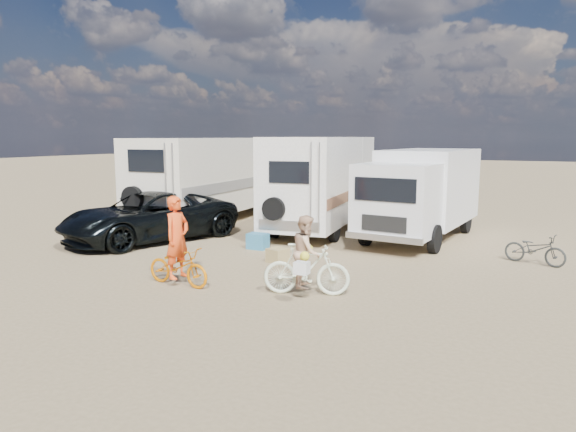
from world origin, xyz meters
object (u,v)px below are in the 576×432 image
at_px(box_truck, 420,195).
at_px(crate, 278,255).
at_px(bike_man, 178,266).
at_px(rv_main, 322,184).
at_px(bike_woman, 306,269).
at_px(rv_left, 216,179).
at_px(bike_parked, 535,249).
at_px(cooler, 258,241).
at_px(rider_woman, 306,260).
at_px(rider_man, 178,245).
at_px(dark_suv, 150,216).

xyz_separation_m(box_truck, crate, (-2.81, -4.89, -1.27)).
bearing_deg(bike_man, rv_main, 2.71).
bearing_deg(bike_woman, rv_left, 26.08).
bearing_deg(rv_left, bike_parked, -16.62).
distance_m(bike_man, bike_woman, 2.96).
bearing_deg(cooler, rider_woman, -48.59).
bearing_deg(rv_main, bike_woman, -76.17).
xyz_separation_m(bike_woman, rider_woman, (0.00, -0.00, 0.21)).
bearing_deg(box_truck, bike_woman, -90.65).
bearing_deg(rider_woman, cooler, 24.00).
bearing_deg(cooler, bike_parked, 11.17).
height_order(rv_left, bike_woman, rv_left).
bearing_deg(rv_main, crate, -86.69).
xyz_separation_m(rider_man, bike_parked, (7.34, 5.55, -0.52)).
height_order(bike_woman, crate, bike_woman).
xyz_separation_m(rv_left, rider_woman, (7.35, -8.01, -0.88)).
distance_m(rider_woman, bike_parked, 6.69).
bearing_deg(bike_man, bike_woman, -74.42).
xyz_separation_m(bike_man, rider_woman, (2.91, 0.55, 0.33)).
relative_size(dark_suv, rider_man, 3.07).
bearing_deg(bike_parked, crate, 131.86).
height_order(rider_man, crate, rider_man).
xyz_separation_m(box_truck, bike_man, (-3.89, -7.82, -1.02)).
bearing_deg(dark_suv, bike_parked, 29.29).
distance_m(bike_woman, bike_parked, 6.69).
height_order(rv_main, bike_woman, rv_main).
xyz_separation_m(rv_left, cooler, (4.24, -4.36, -1.41)).
bearing_deg(bike_woman, dark_suv, 47.77).
xyz_separation_m(rv_left, crate, (5.51, -5.63, -1.46)).
relative_size(rv_left, bike_man, 5.33).
height_order(rv_left, crate, rv_left).
relative_size(rider_man, rider_woman, 1.21).
relative_size(bike_man, rider_woman, 1.08).
bearing_deg(rider_man, rv_main, 2.71).
distance_m(rv_main, rider_man, 8.25).
bearing_deg(bike_parked, rider_woman, 157.56).
bearing_deg(bike_man, crate, -15.32).
bearing_deg(rv_main, bike_parked, -25.59).
distance_m(rv_main, rv_left, 4.77).
height_order(rider_woman, bike_parked, rider_woman).
xyz_separation_m(rider_woman, bike_parked, (4.43, 5.00, -0.36)).
bearing_deg(crate, rv_main, 98.18).
height_order(rv_left, rider_woman, rv_left).
relative_size(bike_man, bike_woman, 0.90).
distance_m(dark_suv, rider_man, 5.56).
bearing_deg(crate, rv_left, 134.40).
relative_size(rv_main, rider_woman, 4.65).
bearing_deg(bike_woman, cooler, 24.00).
xyz_separation_m(rv_main, rv_left, (-4.75, 0.34, -0.02)).
relative_size(rv_main, bike_man, 4.30).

